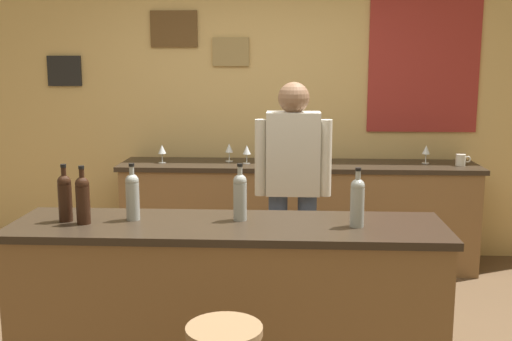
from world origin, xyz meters
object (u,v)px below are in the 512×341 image
(wine_glass_d, at_px, (426,150))
(wine_bottle_d, at_px, (240,195))
(wine_bottle_a, at_px, (65,196))
(wine_bottle_c, at_px, (133,195))
(coffee_mug, at_px, (461,160))
(wine_glass_b, at_px, (229,149))
(wine_bottle_b, at_px, (83,198))
(wine_bottle_e, at_px, (357,201))
(wine_glass_a, at_px, (162,150))
(bartender, at_px, (293,183))
(wine_glass_c, at_px, (247,151))

(wine_glass_d, bearing_deg, wine_bottle_d, -124.82)
(wine_bottle_a, height_order, wine_bottle_c, same)
(coffee_mug, bearing_deg, wine_bottle_c, -138.91)
(wine_glass_b, distance_m, wine_glass_d, 1.67)
(wine_bottle_b, height_order, coffee_mug, wine_bottle_b)
(wine_bottle_a, relative_size, wine_glass_d, 1.97)
(wine_bottle_e, relative_size, wine_glass_a, 1.97)
(wine_bottle_e, bearing_deg, wine_bottle_a, 178.97)
(wine_bottle_b, xyz_separation_m, wine_bottle_c, (0.24, 0.09, 0.00))
(bartender, bearing_deg, wine_bottle_c, -131.49)
(wine_glass_a, height_order, coffee_mug, wine_glass_a)
(wine_bottle_a, relative_size, wine_glass_b, 1.97)
(wine_bottle_a, relative_size, wine_bottle_b, 1.00)
(bartender, relative_size, wine_bottle_a, 5.29)
(wine_bottle_e, xyz_separation_m, wine_glass_b, (-0.86, 2.15, -0.05))
(wine_glass_c, bearing_deg, wine_bottle_d, -87.17)
(bartender, xyz_separation_m, wine_bottle_e, (0.32, -1.04, 0.12))
(coffee_mug, bearing_deg, wine_bottle_d, -130.95)
(wine_glass_a, xyz_separation_m, wine_glass_b, (0.56, 0.11, 0.00))
(wine_bottle_a, bearing_deg, wine_glass_d, 42.06)
(wine_bottle_e, distance_m, coffee_mug, 2.31)
(wine_bottle_b, relative_size, wine_bottle_d, 1.00)
(wine_bottle_a, relative_size, wine_glass_a, 1.97)
(wine_bottle_b, bearing_deg, wine_bottle_a, 157.95)
(bartender, height_order, wine_bottle_c, bartender)
(wine_bottle_a, height_order, wine_glass_a, wine_bottle_a)
(wine_bottle_c, relative_size, wine_glass_b, 1.97)
(wine_bottle_b, height_order, wine_glass_c, wine_bottle_b)
(wine_bottle_a, bearing_deg, coffee_mug, 37.70)
(wine_bottle_b, relative_size, wine_glass_d, 1.97)
(wine_bottle_c, height_order, wine_glass_c, wine_bottle_c)
(wine_bottle_e, bearing_deg, wine_glass_d, 69.20)
(wine_glass_a, distance_m, wine_glass_c, 0.72)
(wine_glass_c, bearing_deg, wine_glass_d, 3.19)
(wine_bottle_c, height_order, wine_glass_a, wine_bottle_c)
(bartender, relative_size, wine_bottle_b, 5.29)
(wine_bottle_b, relative_size, wine_glass_b, 1.97)
(wine_bottle_b, bearing_deg, wine_bottle_e, 0.71)
(wine_bottle_d, relative_size, wine_glass_d, 1.97)
(bartender, relative_size, wine_glass_d, 10.45)
(wine_bottle_d, distance_m, wine_glass_a, 2.11)
(wine_glass_a, bearing_deg, wine_glass_d, 2.29)
(wine_bottle_d, bearing_deg, wine_glass_c, 92.83)
(wine_bottle_a, height_order, coffee_mug, wine_bottle_a)
(wine_glass_d, bearing_deg, wine_glass_b, 179.44)
(wine_bottle_a, bearing_deg, wine_glass_a, 87.15)
(wine_bottle_e, bearing_deg, coffee_mug, 62.13)
(wine_glass_b, bearing_deg, bartender, -64.01)
(wine_bottle_d, bearing_deg, wine_glass_a, 112.79)
(wine_bottle_a, bearing_deg, wine_bottle_c, 7.41)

